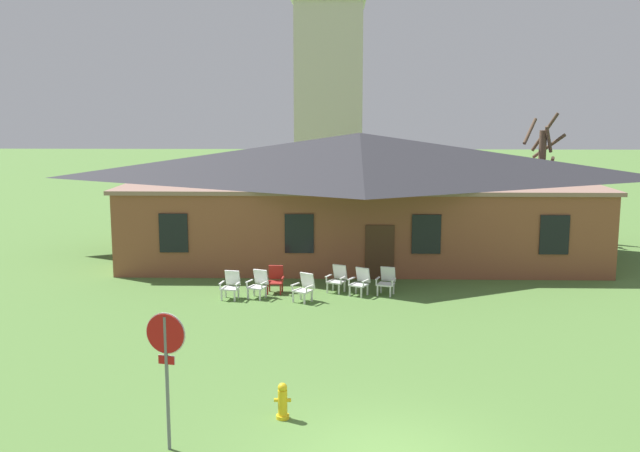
{
  "coord_description": "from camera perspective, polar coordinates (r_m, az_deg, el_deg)",
  "views": [
    {
      "loc": [
        -0.89,
        -12.65,
        6.52
      ],
      "look_at": [
        -1.46,
        8.73,
        2.99
      ],
      "focal_mm": 40.7,
      "sensor_mm": 36.0,
      "label": 1
    }
  ],
  "objects": [
    {
      "name": "fire_hydrant",
      "position": [
        15.73,
        -2.96,
        -13.63
      ],
      "size": [
        0.36,
        0.28,
        0.79
      ],
      "color": "gold",
      "rests_on": "ground"
    },
    {
      "name": "stop_sign",
      "position": [
        14.15,
        -12.01,
        -9.76
      ],
      "size": [
        0.79,
        0.22,
        2.72
      ],
      "color": "slate",
      "rests_on": "ground"
    },
    {
      "name": "bare_tree_beside_building",
      "position": [
        37.03,
        17.02,
        3.84
      ],
      "size": [
        2.21,
        1.75,
        6.25
      ],
      "color": "brown",
      "rests_on": "ground"
    },
    {
      "name": "lawn_chair_left_end",
      "position": [
        25.78,
        -3.53,
        -4.15
      ],
      "size": [
        0.67,
        0.7,
        0.96
      ],
      "color": "maroon",
      "rests_on": "ground"
    },
    {
      "name": "brick_building",
      "position": [
        32.29,
        3.11,
        2.64
      ],
      "size": [
        19.98,
        10.4,
        5.38
      ],
      "color": "brown",
      "rests_on": "ground"
    },
    {
      "name": "lawn_chair_by_porch",
      "position": [
        25.11,
        -7.01,
        -4.57
      ],
      "size": [
        0.71,
        0.75,
        0.96
      ],
      "color": "white",
      "rests_on": "ground"
    },
    {
      "name": "lawn_chair_near_door",
      "position": [
        25.15,
        -4.86,
        -4.51
      ],
      "size": [
        0.78,
        0.83,
        0.96
      ],
      "color": "white",
      "rests_on": "ground"
    },
    {
      "name": "lawn_chair_far_side",
      "position": [
        25.43,
        3.2,
        -4.34
      ],
      "size": [
        0.83,
        0.86,
        0.96
      ],
      "color": "white",
      "rests_on": "ground"
    },
    {
      "name": "dome_tower",
      "position": [
        53.72,
        0.69,
        12.11
      ],
      "size": [
        5.18,
        5.18,
        19.81
      ],
      "color": "beige",
      "rests_on": "ground"
    },
    {
      "name": "lawn_chair_under_eave",
      "position": [
        25.58,
        5.26,
        -4.28
      ],
      "size": [
        0.76,
        0.81,
        0.96
      ],
      "color": "white",
      "rests_on": "ground"
    },
    {
      "name": "lawn_chair_middle",
      "position": [
        24.59,
        -1.23,
        -4.8
      ],
      "size": [
        0.84,
        0.86,
        0.96
      ],
      "color": "silver",
      "rests_on": "ground"
    },
    {
      "name": "lawn_chair_right_end",
      "position": [
        25.83,
        1.39,
        -4.11
      ],
      "size": [
        0.81,
        0.85,
        0.96
      ],
      "color": "silver",
      "rests_on": "ground"
    }
  ]
}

